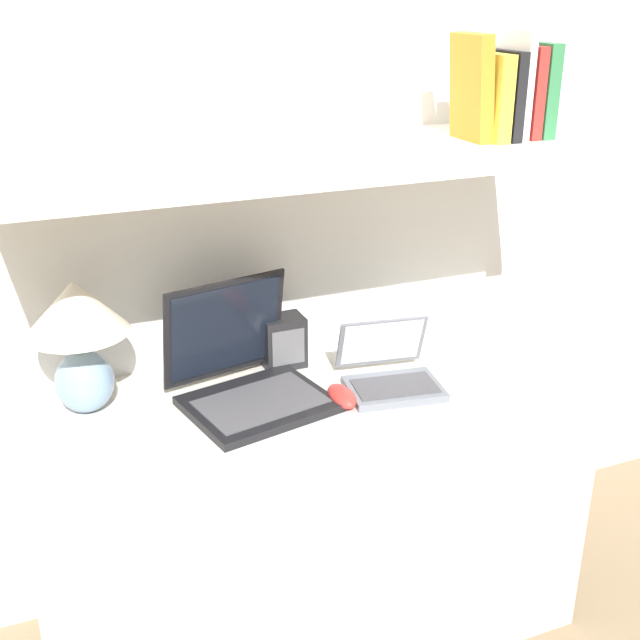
% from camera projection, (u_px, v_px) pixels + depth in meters
% --- Properties ---
extents(wall_back, '(6.00, 0.05, 2.40)m').
position_uv_depth(wall_back, '(258.00, 174.00, 2.07)').
color(wall_back, white).
rests_on(wall_back, ground_plane).
extents(desk, '(1.36, 0.55, 0.73)m').
position_uv_depth(desk, '(309.00, 517.00, 2.10)').
color(desk, silver).
rests_on(desk, ground_plane).
extents(back_riser, '(1.36, 0.04, 1.27)m').
position_uv_depth(back_riser, '(269.00, 377.00, 2.25)').
color(back_riser, white).
rests_on(back_riser, ground_plane).
extents(shelf, '(1.36, 0.50, 0.03)m').
position_uv_depth(shelf, '(295.00, 160.00, 1.80)').
color(shelf, silver).
rests_on(shelf, back_riser).
extents(table_lamp, '(0.23, 0.23, 0.32)m').
position_uv_depth(table_lamp, '(78.00, 329.00, 1.81)').
color(table_lamp, '#7593B2').
rests_on(table_lamp, desk).
extents(laptop_large, '(0.38, 0.37, 0.28)m').
position_uv_depth(laptop_large, '(247.00, 378.00, 1.91)').
color(laptop_large, black).
rests_on(laptop_large, desk).
extents(laptop_small, '(0.26, 0.25, 0.16)m').
position_uv_depth(laptop_small, '(390.00, 374.00, 1.98)').
color(laptop_small, slate).
rests_on(laptop_small, desk).
extents(computer_mouse, '(0.06, 0.11, 0.04)m').
position_uv_depth(computer_mouse, '(342.00, 396.00, 1.91)').
color(computer_mouse, red).
rests_on(computer_mouse, desk).
extents(router_box, '(0.11, 0.09, 0.14)m').
position_uv_depth(router_box, '(283.00, 341.00, 2.08)').
color(router_box, black).
rests_on(router_box, desk).
extents(book_green, '(0.03, 0.16, 0.22)m').
position_uv_depth(book_green, '(535.00, 90.00, 1.98)').
color(book_green, '#2D7042').
rests_on(book_green, shelf).
extents(book_red, '(0.03, 0.15, 0.22)m').
position_uv_depth(book_red, '(523.00, 92.00, 1.96)').
color(book_red, '#A82823').
rests_on(book_red, shelf).
extents(book_white, '(0.02, 0.14, 0.25)m').
position_uv_depth(book_white, '(513.00, 85.00, 1.95)').
color(book_white, silver).
rests_on(book_white, shelf).
extents(book_black, '(0.03, 0.17, 0.21)m').
position_uv_depth(book_black, '(501.00, 95.00, 1.94)').
color(book_black, black).
rests_on(book_black, shelf).
extents(book_yellow, '(0.04, 0.17, 0.20)m').
position_uv_depth(book_yellow, '(487.00, 97.00, 1.93)').
color(book_yellow, gold).
rests_on(book_yellow, shelf).
extents(book_orange, '(0.05, 0.14, 0.25)m').
position_uv_depth(book_orange, '(471.00, 88.00, 1.91)').
color(book_orange, orange).
rests_on(book_orange, shelf).
extents(shelf_gadget, '(0.06, 0.05, 0.08)m').
position_uv_depth(shelf_gadget, '(35.00, 154.00, 1.59)').
color(shelf_gadget, '#99999E').
rests_on(shelf_gadget, shelf).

